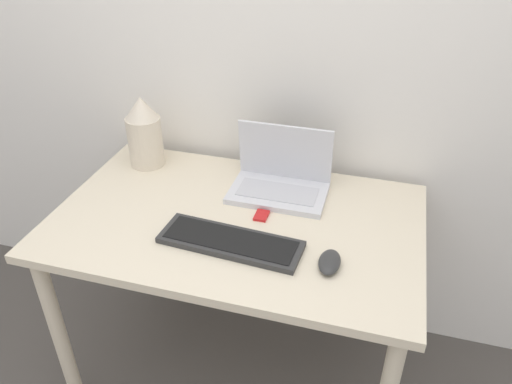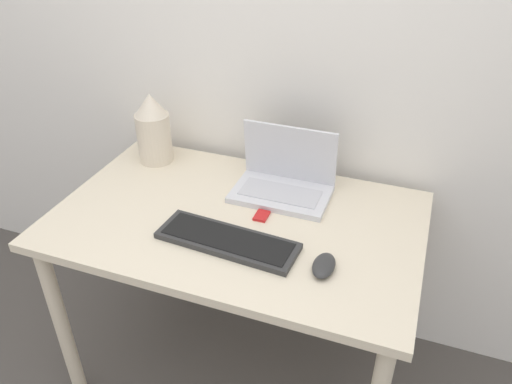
{
  "view_description": "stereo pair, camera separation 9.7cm",
  "coord_description": "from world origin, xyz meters",
  "px_view_note": "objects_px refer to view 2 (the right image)",
  "views": [
    {
      "loc": [
        0.42,
        -0.87,
        1.69
      ],
      "look_at": [
        0.06,
        0.38,
        0.85
      ],
      "focal_mm": 35.0,
      "sensor_mm": 36.0,
      "label": 1
    },
    {
      "loc": [
        0.51,
        -0.84,
        1.69
      ],
      "look_at": [
        0.06,
        0.38,
        0.85
      ],
      "focal_mm": 35.0,
      "sensor_mm": 36.0,
      "label": 2
    }
  ],
  "objects_px": {
    "keyboard": "(227,240)",
    "mp3_player": "(262,216)",
    "vase": "(153,129)",
    "laptop": "(284,179)",
    "mouse": "(324,266)"
  },
  "relations": [
    {
      "from": "vase",
      "to": "mp3_player",
      "type": "distance_m",
      "value": 0.57
    },
    {
      "from": "keyboard",
      "to": "mp3_player",
      "type": "bearing_deg",
      "value": 72.68
    },
    {
      "from": "mp3_player",
      "to": "mouse",
      "type": "bearing_deg",
      "value": -35.92
    },
    {
      "from": "keyboard",
      "to": "vase",
      "type": "xyz_separation_m",
      "value": [
        -0.46,
        0.38,
        0.12
      ]
    },
    {
      "from": "keyboard",
      "to": "vase",
      "type": "distance_m",
      "value": 0.61
    },
    {
      "from": "mouse",
      "to": "laptop",
      "type": "bearing_deg",
      "value": 123.05
    },
    {
      "from": "vase",
      "to": "mouse",
      "type": "bearing_deg",
      "value": -27.78
    },
    {
      "from": "laptop",
      "to": "vase",
      "type": "relative_size",
      "value": 1.22
    },
    {
      "from": "mouse",
      "to": "vase",
      "type": "distance_m",
      "value": 0.87
    },
    {
      "from": "keyboard",
      "to": "mp3_player",
      "type": "height_order",
      "value": "keyboard"
    },
    {
      "from": "vase",
      "to": "mp3_player",
      "type": "relative_size",
      "value": 4.56
    },
    {
      "from": "keyboard",
      "to": "vase",
      "type": "relative_size",
      "value": 1.63
    },
    {
      "from": "laptop",
      "to": "keyboard",
      "type": "relative_size",
      "value": 0.75
    },
    {
      "from": "keyboard",
      "to": "vase",
      "type": "bearing_deg",
      "value": 140.19
    },
    {
      "from": "laptop",
      "to": "mp3_player",
      "type": "bearing_deg",
      "value": -97.16
    }
  ]
}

